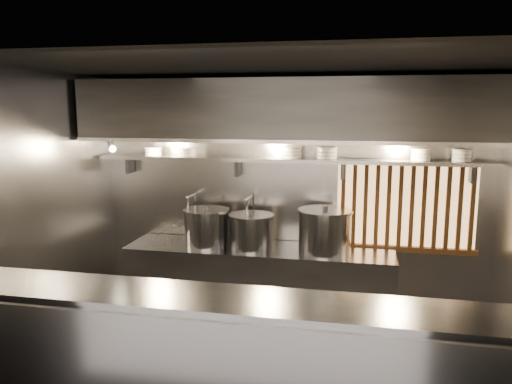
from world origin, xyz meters
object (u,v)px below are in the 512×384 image
(pendant_bulb, at_px, (278,153))
(heat_lamp, at_px, (111,144))
(stock_pot_right, at_px, (325,231))
(stock_pot_left, at_px, (207,227))
(stock_pot_mid, at_px, (251,231))

(pendant_bulb, bearing_deg, heat_lamp, -169.00)
(pendant_bulb, bearing_deg, stock_pot_right, -9.83)
(heat_lamp, xyz_separation_m, stock_pot_left, (1.00, 0.26, -0.96))
(pendant_bulb, bearing_deg, stock_pot_mid, -156.99)
(heat_lamp, distance_m, pendant_bulb, 1.83)
(pendant_bulb, distance_m, stock_pot_left, 1.17)
(stock_pot_left, distance_m, stock_pot_right, 1.34)
(stock_pot_left, bearing_deg, heat_lamp, -165.24)
(pendant_bulb, distance_m, stock_pot_right, 0.99)
(stock_pot_left, relative_size, stock_pot_mid, 1.12)
(heat_lamp, xyz_separation_m, pendant_bulb, (1.80, 0.35, -0.11))
(heat_lamp, bearing_deg, stock_pot_mid, 8.70)
(stock_pot_mid, relative_size, stock_pot_right, 0.78)
(pendant_bulb, distance_m, stock_pot_mid, 0.91)
(stock_pot_mid, distance_m, stock_pot_right, 0.81)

